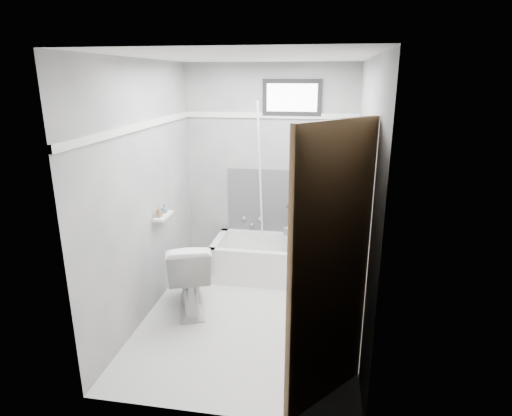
% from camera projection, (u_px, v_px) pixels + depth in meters
% --- Properties ---
extents(floor, '(2.60, 2.60, 0.00)m').
position_uv_depth(floor, '(250.00, 316.00, 4.19)').
color(floor, white).
rests_on(floor, ground).
extents(ceiling, '(2.60, 2.60, 0.00)m').
position_uv_depth(ceiling, '(249.00, 56.00, 3.48)').
color(ceiling, silver).
rests_on(ceiling, floor).
extents(wall_back, '(2.00, 0.02, 2.40)m').
position_uv_depth(wall_back, '(269.00, 169.00, 5.06)').
color(wall_back, slate).
rests_on(wall_back, floor).
extents(wall_front, '(2.00, 0.02, 2.40)m').
position_uv_depth(wall_front, '(211.00, 255.00, 2.61)').
color(wall_front, slate).
rests_on(wall_front, floor).
extents(wall_left, '(0.02, 2.60, 2.40)m').
position_uv_depth(wall_left, '(144.00, 193.00, 3.99)').
color(wall_left, slate).
rests_on(wall_left, floor).
extents(wall_right, '(0.02, 2.60, 2.40)m').
position_uv_depth(wall_right, '(364.00, 203.00, 3.68)').
color(wall_right, slate).
rests_on(wall_right, floor).
extents(bathtub, '(1.50, 0.70, 0.42)m').
position_uv_depth(bathtub, '(278.00, 259.00, 4.98)').
color(bathtub, white).
rests_on(bathtub, floor).
extents(office_chair, '(0.84, 0.84, 1.05)m').
position_uv_depth(office_chair, '(315.00, 224.00, 4.83)').
color(office_chair, '#595A5E').
rests_on(office_chair, bathtub).
extents(toilet, '(0.64, 0.84, 0.73)m').
position_uv_depth(toilet, '(189.00, 275.00, 4.23)').
color(toilet, white).
rests_on(toilet, floor).
extents(door, '(0.78, 0.78, 2.00)m').
position_uv_depth(door, '(373.00, 296.00, 2.53)').
color(door, brown).
rests_on(door, floor).
extents(window, '(0.66, 0.04, 0.40)m').
position_uv_depth(window, '(292.00, 98.00, 4.77)').
color(window, black).
rests_on(window, wall_back).
extents(backerboard, '(1.50, 0.02, 0.78)m').
position_uv_depth(backerboard, '(290.00, 202.00, 5.13)').
color(backerboard, '#4C4C4F').
rests_on(backerboard, wall_back).
extents(trim_back, '(2.00, 0.02, 0.06)m').
position_uv_depth(trim_back, '(270.00, 115.00, 4.87)').
color(trim_back, white).
rests_on(trim_back, wall_back).
extents(trim_left, '(0.02, 2.60, 0.06)m').
position_uv_depth(trim_left, '(140.00, 126.00, 3.81)').
color(trim_left, white).
rests_on(trim_left, wall_left).
extents(pole, '(0.02, 0.46, 1.91)m').
position_uv_depth(pole, '(261.00, 186.00, 4.89)').
color(pole, white).
rests_on(pole, bathtub).
extents(shelf, '(0.10, 0.32, 0.02)m').
position_uv_depth(shelf, '(163.00, 216.00, 4.31)').
color(shelf, white).
rests_on(shelf, wall_left).
extents(soap_bottle_a, '(0.07, 0.07, 0.11)m').
position_uv_depth(soap_bottle_a, '(159.00, 212.00, 4.21)').
color(soap_bottle_a, '#926E49').
rests_on(soap_bottle_a, shelf).
extents(soap_bottle_b, '(0.10, 0.10, 0.09)m').
position_uv_depth(soap_bottle_b, '(164.00, 208.00, 4.35)').
color(soap_bottle_b, slate).
rests_on(soap_bottle_b, shelf).
extents(faucet, '(0.26, 0.10, 0.16)m').
position_uv_depth(faucet, '(252.00, 220.00, 5.26)').
color(faucet, silver).
rests_on(faucet, wall_back).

